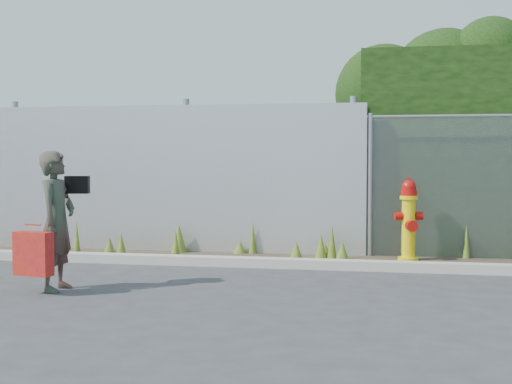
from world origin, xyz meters
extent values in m
plane|color=#373739|center=(0.00, 0.00, 0.00)|extent=(80.00, 80.00, 0.00)
cube|color=#A7A397|center=(0.00, 1.80, 0.06)|extent=(16.00, 0.22, 0.12)
cube|color=#403324|center=(0.00, 2.40, 0.01)|extent=(16.00, 1.20, 0.01)
cone|color=#4D671F|center=(-2.99, 2.06, 0.26)|extent=(0.12, 0.12, 0.53)
cone|color=#4D671F|center=(-2.43, 2.30, 0.17)|extent=(0.16, 0.16, 0.34)
cone|color=#4D671F|center=(-1.72, 2.89, 0.11)|extent=(0.10, 0.10, 0.23)
cone|color=#4D671F|center=(-1.73, 2.83, 0.21)|extent=(0.24, 0.24, 0.43)
cone|color=#4D671F|center=(0.10, 2.20, 0.14)|extent=(0.21, 0.21, 0.29)
cone|color=#4D671F|center=(-2.74, 2.64, 0.12)|extent=(0.17, 0.17, 0.24)
cone|color=#4D671F|center=(2.38, 2.98, 0.25)|extent=(0.10, 0.10, 0.49)
cone|color=#4D671F|center=(-0.83, 2.88, 0.10)|extent=(0.19, 0.19, 0.20)
cone|color=#4D671F|center=(0.40, 2.56, 0.18)|extent=(0.18, 0.18, 0.35)
cone|color=#4D671F|center=(0.70, 2.37, 0.14)|extent=(0.20, 0.20, 0.28)
cone|color=#4D671F|center=(-1.56, 2.11, 0.21)|extent=(0.15, 0.15, 0.42)
cone|color=#4D671F|center=(0.55, 2.55, 0.24)|extent=(0.14, 0.14, 0.49)
cone|color=#4D671F|center=(-0.64, 2.92, 0.24)|extent=(0.12, 0.12, 0.48)
cone|color=#4D671F|center=(0.44, 2.71, 0.10)|extent=(0.23, 0.23, 0.20)
cube|color=#B2B4BA|center=(-3.25, 3.00, 1.10)|extent=(8.50, 0.08, 2.20)
cylinder|color=gray|center=(-4.50, 3.12, 1.15)|extent=(0.10, 0.10, 2.30)
cylinder|color=gray|center=(-1.70, 3.12, 1.15)|extent=(0.10, 0.10, 2.30)
cylinder|color=gray|center=(0.80, 3.12, 1.15)|extent=(0.10, 0.10, 2.30)
cylinder|color=gray|center=(1.05, 3.00, 1.02)|extent=(0.07, 0.07, 2.05)
sphere|color=black|center=(1.23, 4.29, 2.43)|extent=(1.56, 1.56, 1.56)
sphere|color=black|center=(2.16, 4.29, 2.55)|extent=(1.74, 1.74, 1.74)
sphere|color=black|center=(2.79, 3.96, 2.94)|extent=(1.17, 1.17, 1.17)
cylinder|color=yellow|center=(1.58, 2.65, 0.03)|extent=(0.28, 0.28, 0.06)
cylinder|color=yellow|center=(1.58, 2.65, 0.43)|extent=(0.18, 0.18, 0.86)
cylinder|color=yellow|center=(1.58, 2.65, 0.88)|extent=(0.24, 0.24, 0.05)
cylinder|color=#B20F0A|center=(1.58, 2.65, 0.95)|extent=(0.21, 0.21, 0.10)
sphere|color=#B20F0A|center=(1.58, 2.65, 1.02)|extent=(0.19, 0.19, 0.19)
cylinder|color=#B20F0A|center=(1.58, 2.65, 1.12)|extent=(0.05, 0.05, 0.05)
cylinder|color=#B20F0A|center=(1.44, 2.65, 0.63)|extent=(0.10, 0.11, 0.11)
cylinder|color=#B20F0A|center=(1.72, 2.65, 0.63)|extent=(0.10, 0.11, 0.11)
cylinder|color=#B20F0A|center=(1.58, 2.51, 0.51)|extent=(0.15, 0.12, 0.15)
imported|color=#0E5E41|center=(-2.18, -0.18, 0.75)|extent=(0.36, 0.55, 1.50)
cube|color=#AD0926|center=(-2.30, -0.47, 0.43)|extent=(0.41, 0.15, 0.46)
cylinder|color=#AD0926|center=(-2.30, -0.47, 0.74)|extent=(0.20, 0.02, 0.02)
cube|color=black|center=(-2.05, 0.07, 1.13)|extent=(0.26, 0.11, 0.19)
camera|label=1|loc=(1.35, -7.25, 1.46)|focal=50.00mm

